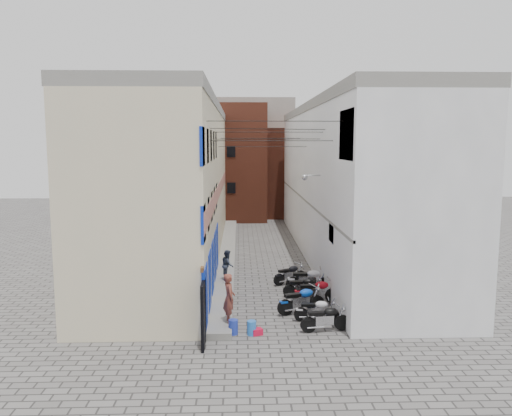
{
  "coord_description": "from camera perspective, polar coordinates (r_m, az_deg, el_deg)",
  "views": [
    {
      "loc": [
        -1.3,
        -16.33,
        6.72
      ],
      "look_at": [
        -0.37,
        12.05,
        3.0
      ],
      "focal_mm": 35.0,
      "sensor_mm": 36.0,
      "label": 1
    }
  ],
  "objects": [
    {
      "name": "building_far_brick_right",
      "position": [
        46.61,
        3.43,
        4.1
      ],
      "size": [
        5.0,
        6.0,
        8.0
      ],
      "primitive_type": "cube",
      "color": "brown",
      "rests_on": "ground"
    },
    {
      "name": "motorcycle_b",
      "position": [
        19.32,
        6.94,
        -11.38
      ],
      "size": [
        1.75,
        0.69,
        0.99
      ],
      "primitive_type": null,
      "rotation": [
        0.0,
        0.0,
        -1.66
      ],
      "color": "silver",
      "rests_on": "ground"
    },
    {
      "name": "person_a",
      "position": [
        18.34,
        -3.08,
        -10.22
      ],
      "size": [
        0.56,
        0.73,
        1.8
      ],
      "primitive_type": "imported",
      "rotation": [
        0.0,
        0.0,
        1.78
      ],
      "color": "brown",
      "rests_on": "plinth"
    },
    {
      "name": "plinth",
      "position": [
        30.07,
        -3.27,
        -5.22
      ],
      "size": [
        0.9,
        26.0,
        0.25
      ],
      "primitive_type": "cube",
      "color": "gray",
      "rests_on": "ground"
    },
    {
      "name": "person_b",
      "position": [
        23.86,
        -3.26,
        -6.5
      ],
      "size": [
        0.55,
        0.7,
        1.43
      ],
      "primitive_type": "imported",
      "rotation": [
        0.0,
        0.0,
        1.59
      ],
      "color": "#2B3241",
      "rests_on": "plinth"
    },
    {
      "name": "motorcycle_f",
      "position": [
        23.0,
        6.03,
        -8.0
      ],
      "size": [
        2.13,
        0.85,
        1.2
      ],
      "primitive_type": null,
      "rotation": [
        0.0,
        0.0,
        -1.66
      ],
      "color": "silver",
      "rests_on": "ground"
    },
    {
      "name": "motorcycle_d",
      "position": [
        21.33,
        6.93,
        -9.3
      ],
      "size": [
        2.05,
        0.73,
        1.17
      ],
      "primitive_type": null,
      "rotation": [
        0.0,
        0.0,
        -1.53
      ],
      "color": "#A90C17",
      "rests_on": "ground"
    },
    {
      "name": "building_far_brick_left",
      "position": [
        44.37,
        -2.79,
        5.23
      ],
      "size": [
        6.0,
        6.0,
        10.0
      ],
      "primitive_type": "cube",
      "color": "brown",
      "rests_on": "ground"
    },
    {
      "name": "building_left",
      "position": [
        29.59,
        -9.03,
        3.07
      ],
      "size": [
        5.1,
        27.0,
        9.0
      ],
      "color": "beige",
      "rests_on": "ground"
    },
    {
      "name": "building_right",
      "position": [
        30.07,
        10.24,
        3.12
      ],
      "size": [
        5.94,
        26.0,
        9.0
      ],
      "color": "silver",
      "rests_on": "ground"
    },
    {
      "name": "motorcycle_e",
      "position": [
        22.09,
        5.49,
        -8.85
      ],
      "size": [
        1.84,
        0.62,
        1.06
      ],
      "primitive_type": null,
      "rotation": [
        0.0,
        0.0,
        -1.6
      ],
      "color": "black",
      "rests_on": "ground"
    },
    {
      "name": "building_far_concrete",
      "position": [
        50.36,
        -0.4,
        6.07
      ],
      "size": [
        8.0,
        5.0,
        11.0
      ],
      "primitive_type": "cube",
      "color": "gray",
      "rests_on": "ground"
    },
    {
      "name": "motorcycle_c",
      "position": [
        20.13,
        5.19,
        -10.29
      ],
      "size": [
        2.14,
        1.35,
        1.18
      ],
      "primitive_type": null,
      "rotation": [
        0.0,
        0.0,
        -1.2
      ],
      "color": "#0B3EAE",
      "rests_on": "ground"
    },
    {
      "name": "red_crate",
      "position": [
        18.09,
        0.11,
        -13.96
      ],
      "size": [
        0.44,
        0.38,
        0.23
      ],
      "primitive_type": "cube",
      "rotation": [
        0.0,
        0.0,
        0.37
      ],
      "color": "red",
      "rests_on": "ground"
    },
    {
      "name": "overhead_wires",
      "position": [
        24.01,
        1.24,
        8.43
      ],
      "size": [
        5.8,
        13.02,
        1.32
      ],
      "color": "black",
      "rests_on": "ground"
    },
    {
      "name": "motorcycle_a",
      "position": [
        18.4,
        7.94,
        -12.26
      ],
      "size": [
        1.89,
        0.81,
        1.06
      ],
      "primitive_type": null,
      "rotation": [
        0.0,
        0.0,
        -1.44
      ],
      "color": "black",
      "rests_on": "ground"
    },
    {
      "name": "water_jug_far",
      "position": [
        18.11,
        -2.61,
        -13.43
      ],
      "size": [
        0.34,
        0.34,
        0.53
      ],
      "primitive_type": "cylinder",
      "rotation": [
        0.0,
        0.0,
        0.01
      ],
      "color": "#2237AD",
      "rests_on": "ground"
    },
    {
      "name": "ground",
      "position": [
        17.7,
        2.56,
        -14.85
      ],
      "size": [
        90.0,
        90.0,
        0.0
      ],
      "primitive_type": "plane",
      "color": "#5E5A58",
      "rests_on": "ground"
    },
    {
      "name": "water_jug_near",
      "position": [
        18.03,
        -0.5,
        -13.54
      ],
      "size": [
        0.4,
        0.4,
        0.51
      ],
      "primitive_type": "cylinder",
      "rotation": [
        0.0,
        0.0,
        0.27
      ],
      "color": "blue",
      "rests_on": "ground"
    },
    {
      "name": "far_shopfront",
      "position": [
        41.91,
        -0.08,
        -0.1
      ],
      "size": [
        2.0,
        0.3,
        2.4
      ],
      "primitive_type": "cube",
      "color": "black",
      "rests_on": "ground"
    },
    {
      "name": "motorcycle_g",
      "position": [
        24.13,
        3.9,
        -7.43
      ],
      "size": [
        1.85,
        1.38,
        1.04
      ],
      "primitive_type": null,
      "rotation": [
        0.0,
        0.0,
        -1.06
      ],
      "color": "black",
      "rests_on": "ground"
    }
  ]
}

